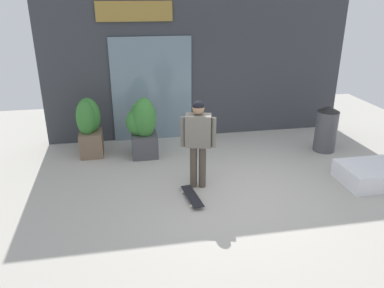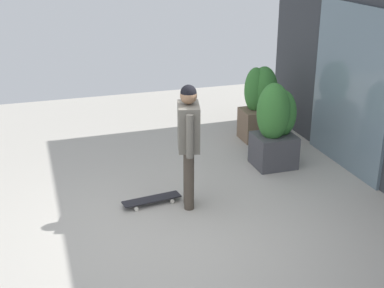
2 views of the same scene
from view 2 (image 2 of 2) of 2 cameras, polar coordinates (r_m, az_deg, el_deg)
name	(u,v)px [view 2 (image 2 of 2)]	position (r m, az deg, el deg)	size (l,w,h in m)	color
ground_plane	(181,230)	(6.55, -1.17, -9.06)	(12.00, 12.00, 0.00)	#B2ADA3
skateboarder	(189,134)	(6.68, -0.36, 1.03)	(0.61, 0.36, 1.63)	#4C4238
skateboard	(152,199)	(7.12, -4.29, -5.88)	(0.30, 0.80, 0.08)	black
planter_box_left	(260,101)	(9.22, 7.17, 4.51)	(0.51, 0.60, 1.26)	brown
planter_box_right	(276,123)	(8.15, 8.85, 2.24)	(0.64, 0.65, 1.31)	#47474C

